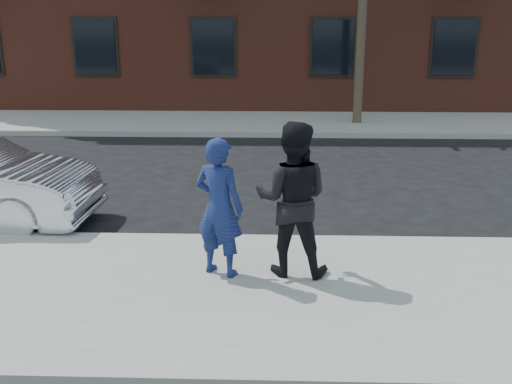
{
  "coord_description": "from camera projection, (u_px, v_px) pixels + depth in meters",
  "views": [
    {
      "loc": [
        2.11,
        -6.56,
        3.25
      ],
      "look_at": [
        1.88,
        0.4,
        1.16
      ],
      "focal_mm": 42.0,
      "sensor_mm": 36.0,
      "label": 1
    }
  ],
  "objects": [
    {
      "name": "man_peacoat",
      "position": [
        292.0,
        199.0,
        7.2
      ],
      "size": [
        1.0,
        0.83,
        1.89
      ],
      "rotation": [
        0.0,
        0.0,
        3.01
      ],
      "color": "black",
      "rests_on": "near_sidewalk"
    },
    {
      "name": "ground",
      "position": [
        101.0,
        291.0,
        7.28
      ],
      "size": [
        100.0,
        100.0,
        0.0
      ],
      "primitive_type": "plane",
      "color": "black",
      "rests_on": "ground"
    },
    {
      "name": "far_sidewalk",
      "position": [
        206.0,
        123.0,
        18.03
      ],
      "size": [
        50.0,
        3.5,
        0.15
      ],
      "primitive_type": "cube",
      "color": "gray",
      "rests_on": "ground"
    },
    {
      "name": "far_curb",
      "position": [
        198.0,
        134.0,
        16.3
      ],
      "size": [
        50.0,
        0.1,
        0.15
      ],
      "primitive_type": "cube",
      "color": "#999691",
      "rests_on": "ground"
    },
    {
      "name": "near_sidewalk",
      "position": [
        94.0,
        295.0,
        7.02
      ],
      "size": [
        50.0,
        3.5,
        0.15
      ],
      "primitive_type": "cube",
      "color": "gray",
      "rests_on": "ground"
    },
    {
      "name": "man_hoodie",
      "position": [
        219.0,
        207.0,
        7.18
      ],
      "size": [
        0.74,
        0.64,
        1.72
      ],
      "rotation": [
        0.0,
        0.0,
        2.71
      ],
      "color": "navy",
      "rests_on": "near_sidewalk"
    },
    {
      "name": "near_curb",
      "position": [
        130.0,
        239.0,
        8.74
      ],
      "size": [
        50.0,
        0.1,
        0.15
      ],
      "primitive_type": "cube",
      "color": "#999691",
      "rests_on": "ground"
    }
  ]
}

